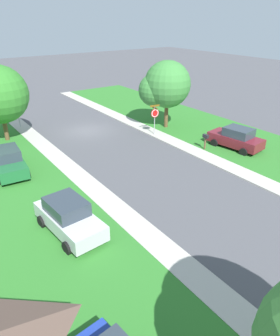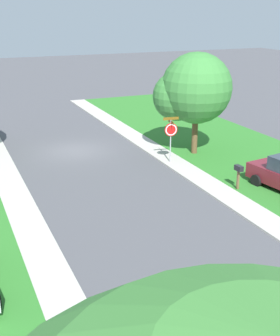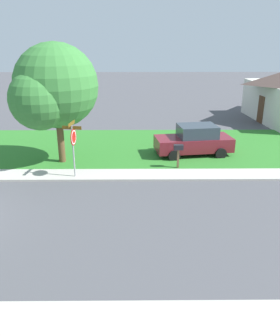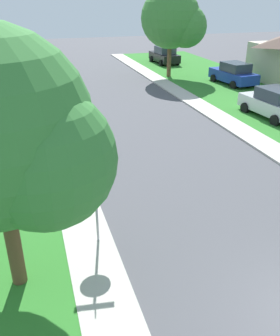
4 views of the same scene
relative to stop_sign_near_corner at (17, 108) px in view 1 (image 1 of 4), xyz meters
The scene contains 12 objects.
ground_plane 6.85m from the stop_sign_near_corner, 136.76° to the left, with size 120.00×120.00×0.00m, color #4C4C51.
sidewalk_east 16.61m from the stop_sign_near_corner, 90.33° to the left, with size 1.40×56.00×0.10m, color #B7B2A8.
lawn_east 17.24m from the stop_sign_near_corner, 74.42° to the left, with size 8.00×56.00×0.08m, color #2D7528.
sidewalk_west 19.13m from the stop_sign_near_corner, 119.91° to the left, with size 1.40×56.00×0.10m, color #B7B2A8.
lawn_west 21.85m from the stop_sign_near_corner, 130.69° to the left, with size 8.00×56.00×0.08m, color #2D7528.
stop_sign_near_corner is the anchor object (origin of this frame).
stop_sign_far_corner 12.98m from the stop_sign_near_corner, 135.26° to the left, with size 0.91×0.91×2.77m.
car_green_across_road 10.16m from the stop_sign_near_corner, 69.69° to the left, with size 2.30×4.43×1.76m.
car_maroon_near_corner 19.96m from the stop_sign_near_corner, 129.53° to the left, with size 2.49×4.51×1.76m.
car_silver_driveway_right 18.19m from the stop_sign_near_corner, 80.97° to the left, with size 2.33×4.44×1.76m.
tree_sidewalk_near 13.85m from the stop_sign_near_corner, 144.78° to the left, with size 4.55×4.23×6.23m.
mailbox 17.63m from the stop_sign_near_corner, 126.23° to the left, with size 0.26×0.49×1.31m.
Camera 1 is at (12.35, 26.20, 9.91)m, focal length 34.29 mm.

